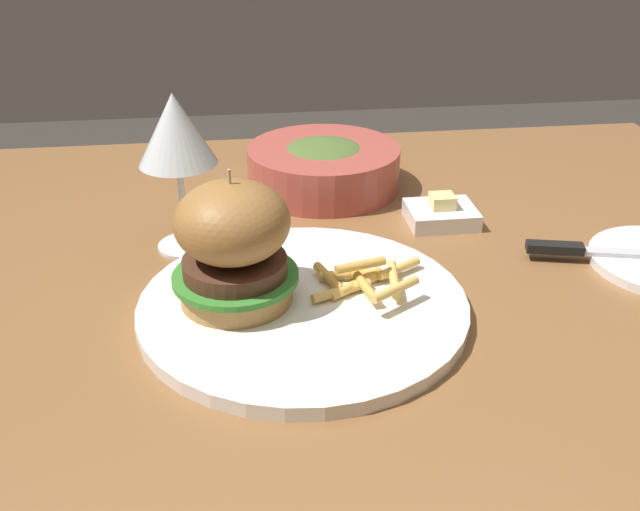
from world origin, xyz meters
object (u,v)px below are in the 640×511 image
(burger_sandwich, at_px, (234,244))
(wine_glass, at_px, (176,133))
(table_knife, at_px, (616,252))
(butter_dish, at_px, (441,214))
(main_plate, at_px, (303,306))
(soup_bowl, at_px, (324,166))

(burger_sandwich, bearing_deg, wine_glass, 110.57)
(table_knife, height_order, butter_dish, butter_dish)
(burger_sandwich, distance_m, table_knife, 0.41)
(main_plate, height_order, soup_bowl, soup_bowl)
(main_plate, height_order, table_knife, table_knife)
(main_plate, bearing_deg, butter_dish, 43.65)
(main_plate, relative_size, wine_glass, 1.78)
(table_knife, bearing_deg, main_plate, -171.04)
(wine_glass, distance_m, table_knife, 0.48)
(butter_dish, distance_m, soup_bowl, 0.18)
(main_plate, xyz_separation_m, butter_dish, (0.18, 0.18, 0.00))
(main_plate, xyz_separation_m, wine_glass, (-0.12, 0.15, 0.13))
(main_plate, distance_m, soup_bowl, 0.31)
(table_knife, distance_m, soup_bowl, 0.38)
(main_plate, bearing_deg, soup_bowl, 78.82)
(main_plate, relative_size, soup_bowl, 1.56)
(wine_glass, height_order, butter_dish, wine_glass)
(main_plate, distance_m, wine_glass, 0.23)
(table_knife, distance_m, butter_dish, 0.20)
(wine_glass, relative_size, table_knife, 0.77)
(table_knife, height_order, soup_bowl, soup_bowl)
(butter_dish, bearing_deg, main_plate, -136.35)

